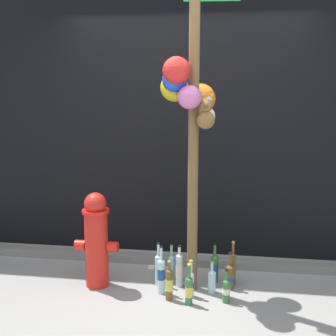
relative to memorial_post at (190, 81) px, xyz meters
name	(u,v)px	position (x,y,z in m)	size (l,w,h in m)	color
ground_plane	(168,311)	(-0.12, -0.46, -1.82)	(14.00, 14.00, 0.00)	gray
building_wall	(188,67)	(-0.12, 0.93, 0.15)	(10.00, 0.20, 3.94)	black
curb_strip	(182,261)	(-0.12, 0.50, -1.78)	(8.00, 0.12, 0.08)	slate
memorial_post	(190,81)	(0.00, 0.00, 0.00)	(0.65, 0.52, 3.08)	brown
fire_hydrant	(96,239)	(-0.82, -0.08, -1.38)	(0.39, 0.24, 0.86)	red
bottle_0	(158,268)	(-0.28, 0.01, -1.66)	(0.06, 0.06, 0.40)	#B2DBEA
bottle_1	(161,275)	(-0.22, -0.15, -1.65)	(0.07, 0.07, 0.43)	#B2DBEA
bottle_2	(169,284)	(-0.14, -0.26, -1.68)	(0.06, 0.06, 0.35)	brown
bottle_3	(212,280)	(0.21, -0.07, -1.71)	(0.07, 0.07, 0.28)	#B2DBEA
bottle_4	(171,266)	(-0.18, 0.16, -1.69)	(0.06, 0.06, 0.33)	#93CCE0
bottle_5	(191,282)	(0.04, -0.18, -1.69)	(0.06, 0.06, 0.33)	silver
bottle_6	(233,267)	(0.39, 0.12, -1.66)	(0.06, 0.06, 0.41)	brown
bottle_7	(179,270)	(-0.08, 0.01, -1.66)	(0.06, 0.06, 0.39)	silver
bottle_8	(230,276)	(0.36, 0.03, -1.70)	(0.08, 0.08, 0.34)	brown
bottle_9	(226,290)	(0.34, -0.24, -1.71)	(0.07, 0.07, 0.29)	#337038
bottle_10	(189,289)	(0.04, -0.32, -1.69)	(0.06, 0.06, 0.35)	#337038
bottle_11	(214,267)	(0.22, 0.15, -1.68)	(0.07, 0.07, 0.37)	#337038
litter_0	(151,267)	(-0.41, 0.39, -1.82)	(0.06, 0.10, 0.01)	silver
litter_1	(187,284)	(-0.02, 0.06, -1.82)	(0.07, 0.08, 0.01)	silver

